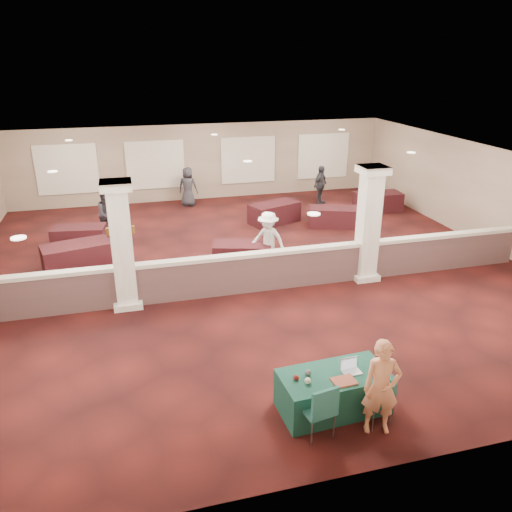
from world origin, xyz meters
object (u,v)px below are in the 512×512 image
object	(u,v)px
far_table_back_center	(274,213)
far_table_front_left	(77,256)
conf_chair_main	(380,399)
attendee_c	(320,185)
woman	(381,388)
conf_chair_side	(320,407)
far_table_front_center	(242,254)
far_table_back_right	(378,202)
near_table	(333,391)
attendee_b	(268,240)
attendee_a	(107,214)
far_table_front_right	(333,217)
far_table_back_left	(80,237)
attendee_d	(188,187)

from	to	relation	value
far_table_back_center	far_table_front_left	bearing A→B (deg)	-158.49
conf_chair_main	attendee_c	bearing A→B (deg)	63.29
woman	far_table_front_left	xyz separation A→B (m)	(-5.29, 8.47, -0.46)
conf_chair_side	far_table_front_center	size ratio (longest dim) A/B	0.60
far_table_front_left	far_table_back_center	size ratio (longest dim) A/B	1.04
far_table_back_right	attendee_c	distance (m)	2.47
near_table	conf_chair_main	world-z (taller)	conf_chair_main
far_table_front_center	attendee_b	distance (m)	0.92
attendee_a	attendee_b	xyz separation A→B (m)	(4.59, -4.00, 0.03)
far_table_front_right	attendee_b	bearing A→B (deg)	-138.22
far_table_back_center	attendee_a	world-z (taller)	attendee_a
attendee_a	far_table_back_right	bearing A→B (deg)	-26.44
far_table_front_left	far_table_front_center	size ratio (longest dim) A/B	1.13
woman	far_table_back_left	world-z (taller)	woman
conf_chair_side	far_table_front_right	size ratio (longest dim) A/B	0.59
conf_chair_side	near_table	bearing A→B (deg)	40.73
far_table_back_right	attendee_a	distance (m)	10.51
far_table_front_right	far_table_front_left	bearing A→B (deg)	-168.88
attendee_a	woman	bearing A→B (deg)	-96.96
far_table_front_center	far_table_back_right	size ratio (longest dim) A/B	0.93
far_table_back_center	far_table_front_center	bearing A→B (deg)	-119.90
conf_chair_side	far_table_back_center	distance (m)	11.36
far_table_front_left	far_table_back_left	xyz separation A→B (m)	(-0.06, 1.93, -0.05)
conf_chair_side	attendee_b	xyz separation A→B (m)	(1.18, 7.09, 0.24)
woman	attendee_c	xyz separation A→B (m)	(4.16, 13.09, -0.04)
far_table_back_left	attendee_b	world-z (taller)	attendee_b
woman	attendee_a	xyz separation A→B (m)	(-4.43, 11.20, -0.04)
conf_chair_main	far_table_back_left	bearing A→B (deg)	108.54
far_table_front_center	attendee_c	xyz separation A→B (m)	(4.70, 5.59, 0.46)
far_table_front_left	far_table_back_left	world-z (taller)	far_table_front_left
far_table_back_left	far_table_back_center	xyz separation A→B (m)	(6.91, 0.77, 0.03)
near_table	attendee_d	size ratio (longest dim) A/B	1.17
attendee_d	far_table_front_left	bearing A→B (deg)	78.40
conf_chair_main	attendee_c	distance (m)	13.61
far_table_back_center	attendee_b	xyz separation A→B (m)	(-1.40, -3.97, 0.47)
conf_chair_side	far_table_back_center	world-z (taller)	conf_chair_side
attendee_c	conf_chair_main	bearing A→B (deg)	-146.73
far_table_front_left	attendee_b	distance (m)	5.62
attendee_d	far_table_back_center	bearing A→B (deg)	156.39
near_table	far_table_front_left	xyz separation A→B (m)	(-4.77, 7.77, 0.02)
far_table_back_left	attendee_c	distance (m)	9.89
attendee_a	attendee_d	size ratio (longest dim) A/B	1.00
far_table_back_center	attendee_c	world-z (taller)	attendee_c
near_table	attendee_d	xyz separation A→B (m)	(-0.73, 13.50, 0.45)
far_table_front_right	attendee_d	bearing A→B (deg)	140.01
far_table_front_center	far_table_back_left	world-z (taller)	far_table_front_center
far_table_back_left	far_table_front_left	bearing A→B (deg)	-88.35
woman	far_table_back_right	xyz separation A→B (m)	(6.06, 11.58, -0.48)
conf_chair_main	conf_chair_side	xyz separation A→B (m)	(-1.08, -0.01, 0.08)
far_table_front_right	far_table_back_right	bearing A→B (deg)	28.54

